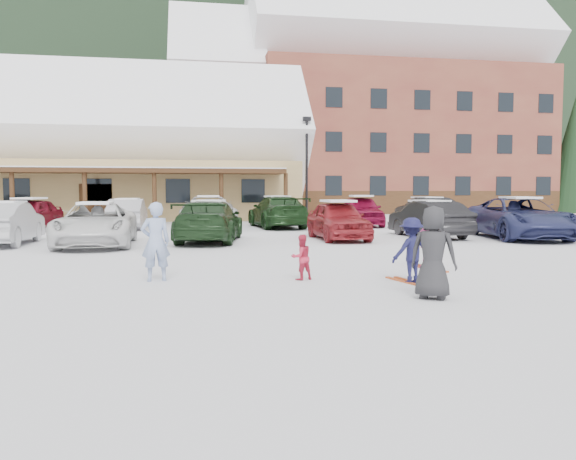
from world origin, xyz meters
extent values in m
plane|color=silver|center=(0.00, 0.00, 0.00)|extent=(160.00, 160.00, 0.00)
cube|color=black|center=(0.00, 85.00, 19.00)|extent=(300.00, 70.00, 38.00)
cube|color=tan|center=(-9.00, 28.00, 1.80)|extent=(28.00, 10.00, 3.60)
cube|color=#422814|center=(-9.00, 21.80, 2.90)|extent=(25.20, 2.60, 0.25)
cube|color=white|center=(-9.00, 28.00, 5.54)|extent=(29.12, 9.69, 9.69)
cube|color=brown|center=(16.00, 38.00, 6.00)|extent=(24.00, 14.00, 12.00)
cube|color=brown|center=(0.50, 38.00, 4.50)|extent=(7.00, 12.60, 9.00)
cube|color=white|center=(16.00, 38.00, 14.69)|extent=(24.96, 13.57, 13.57)
cube|color=#422814|center=(16.00, 31.04, 0.90)|extent=(24.00, 0.10, 1.80)
cylinder|color=black|center=(5.35, 23.46, 3.03)|extent=(0.16, 0.16, 6.06)
cube|color=black|center=(5.35, 23.46, 6.18)|extent=(0.50, 0.25, 0.25)
cylinder|color=black|center=(30.00, 32.00, 0.66)|extent=(0.60, 0.60, 1.32)
cone|color=black|center=(30.00, 32.00, 6.27)|extent=(4.84, 4.84, 9.90)
cylinder|color=black|center=(6.00, 44.00, 0.54)|extent=(0.60, 0.60, 1.08)
cone|color=black|center=(6.00, 44.00, 5.13)|extent=(3.96, 3.96, 8.10)
cylinder|color=black|center=(34.00, 46.00, 0.69)|extent=(0.60, 0.60, 1.38)
cone|color=black|center=(34.00, 46.00, 6.55)|extent=(5.06, 5.06, 10.35)
imported|color=#91A6D2|center=(-2.37, 1.09, 0.79)|extent=(0.64, 0.48, 1.59)
imported|color=#C32541|center=(0.53, 0.73, 0.46)|extent=(0.54, 0.48, 0.92)
imported|color=#14143A|center=(2.58, 0.00, 0.64)|extent=(0.92, 0.65, 1.28)
cube|color=#B9491A|center=(2.58, 0.00, 0.01)|extent=(0.51, 1.41, 0.03)
imported|color=#B2387D|center=(3.74, 1.85, 0.60)|extent=(0.73, 0.37, 1.20)
cube|color=#B9491A|center=(3.74, 1.85, 0.01)|extent=(0.36, 1.41, 0.03)
imported|color=#28282A|center=(2.30, -1.62, 0.78)|extent=(0.91, 0.84, 1.56)
imported|color=#BABCC0|center=(-7.79, 9.73, 0.72)|extent=(1.56, 4.37, 1.43)
imported|color=white|center=(-4.73, 8.78, 0.71)|extent=(2.55, 5.19, 1.42)
imported|color=#1B351A|center=(-1.02, 9.68, 0.73)|extent=(2.87, 5.29, 1.45)
imported|color=maroon|center=(3.70, 9.80, 0.72)|extent=(1.74, 4.25, 1.44)
imported|color=black|center=(7.47, 10.21, 0.71)|extent=(1.89, 4.43, 1.42)
imported|color=navy|center=(10.58, 9.03, 0.78)|extent=(3.39, 5.93, 1.56)
imported|color=maroon|center=(-8.82, 16.50, 0.74)|extent=(2.38, 4.56, 1.48)
imported|color=silver|center=(-4.62, 17.15, 0.71)|extent=(1.52, 4.34, 1.43)
imported|color=silver|center=(-0.86, 16.49, 0.78)|extent=(2.69, 5.66, 1.56)
imported|color=#173416|center=(2.50, 16.80, 0.77)|extent=(2.60, 5.47, 1.54)
imported|color=maroon|center=(6.96, 17.44, 0.78)|extent=(2.38, 4.76, 1.56)
imported|color=black|center=(10.45, 17.20, 0.74)|extent=(2.06, 4.62, 1.47)
camera|label=1|loc=(-1.66, -10.34, 1.80)|focal=35.00mm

